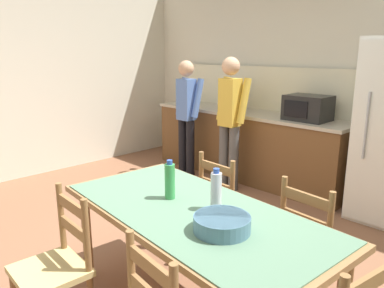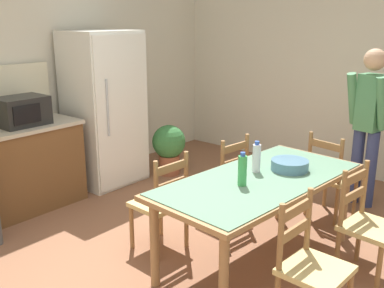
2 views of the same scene
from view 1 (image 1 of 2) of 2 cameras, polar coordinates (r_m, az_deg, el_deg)
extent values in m
plane|color=brown|center=(3.29, -2.01, -17.92)|extent=(8.32, 8.32, 0.00)
cube|color=beige|center=(5.00, 21.29, 9.73)|extent=(6.52, 0.12, 2.90)
cube|color=beige|center=(5.66, -25.43, 9.72)|extent=(0.12, 5.20, 2.90)
cube|color=brown|center=(5.31, 8.22, -0.28)|extent=(2.92, 0.62, 0.89)
cube|color=#B2A893|center=(5.21, 8.40, 4.70)|extent=(2.96, 0.66, 0.04)
cube|color=#B7BCC1|center=(5.63, 3.05, 5.55)|extent=(0.52, 0.38, 0.02)
cube|color=beige|center=(5.42, 10.52, 8.37)|extent=(2.92, 0.03, 0.60)
cylinder|color=#A5AAB2|center=(4.01, 25.03, 2.52)|extent=(0.02, 0.02, 0.66)
cube|color=black|center=(4.68, 17.24, 5.29)|extent=(0.50, 0.38, 0.30)
cube|color=black|center=(4.54, 15.49, 5.15)|extent=(0.30, 0.01, 0.19)
cube|color=tan|center=(5.29, 6.48, 7.08)|extent=(0.24, 0.16, 0.36)
cylinder|color=olive|center=(3.08, -15.72, -13.21)|extent=(0.07, 0.07, 0.72)
cylinder|color=olive|center=(3.39, -4.75, -10.13)|extent=(0.07, 0.07, 0.72)
cube|color=olive|center=(2.42, 0.08, -10.49)|extent=(1.97, 1.05, 0.04)
cube|color=#567A60|center=(2.41, 0.08, -9.97)|extent=(1.89, 1.01, 0.01)
cylinder|color=green|center=(2.54, -3.40, -5.72)|extent=(0.07, 0.07, 0.24)
cylinder|color=#2D51B2|center=(2.49, -3.44, -2.80)|extent=(0.04, 0.04, 0.03)
cylinder|color=silver|center=(2.36, 3.69, -7.21)|extent=(0.07, 0.07, 0.24)
cylinder|color=#2D51B2|center=(2.32, 3.74, -4.10)|extent=(0.04, 0.04, 0.03)
cylinder|color=slate|center=(2.12, 4.59, -12.01)|extent=(0.32, 0.32, 0.09)
cylinder|color=slate|center=(2.11, 4.60, -11.15)|extent=(0.31, 0.31, 0.02)
cylinder|color=olive|center=(3.42, 9.87, -12.84)|extent=(0.04, 0.04, 0.41)
cylinder|color=olive|center=(3.63, 5.37, -11.05)|extent=(0.04, 0.04, 0.41)
cylinder|color=olive|center=(3.19, 5.91, -14.80)|extent=(0.04, 0.04, 0.41)
cylinder|color=olive|center=(3.42, 1.36, -12.69)|extent=(0.04, 0.04, 0.41)
cube|color=tan|center=(3.32, 5.71, -9.33)|extent=(0.44, 0.42, 0.04)
cylinder|color=olive|center=(2.99, 6.14, -6.80)|extent=(0.04, 0.04, 0.46)
cylinder|color=olive|center=(3.23, 1.41, -5.14)|extent=(0.04, 0.04, 0.46)
cube|color=olive|center=(3.07, 3.72, -3.68)|extent=(0.36, 0.04, 0.07)
cube|color=olive|center=(3.12, 3.67, -6.34)|extent=(0.36, 0.04, 0.07)
cylinder|color=olive|center=(3.01, 23.04, -17.85)|extent=(0.04, 0.04, 0.41)
cylinder|color=olive|center=(3.16, 17.15, -15.67)|extent=(0.04, 0.04, 0.41)
cylinder|color=olive|center=(2.92, 13.14, -18.05)|extent=(0.04, 0.04, 0.41)
cube|color=tan|center=(2.85, 18.51, -14.15)|extent=(0.46, 0.44, 0.04)
cylinder|color=olive|center=(2.52, 20.24, -11.72)|extent=(0.04, 0.04, 0.46)
cylinder|color=olive|center=(2.71, 13.69, -9.46)|extent=(0.04, 0.04, 0.46)
cube|color=olive|center=(2.56, 17.04, -7.94)|extent=(0.36, 0.06, 0.07)
cube|color=olive|center=(2.62, 16.81, -11.03)|extent=(0.36, 0.06, 0.07)
cylinder|color=olive|center=(1.96, -9.21, -18.95)|extent=(0.04, 0.04, 0.46)
cube|color=olive|center=(1.75, -6.37, -18.07)|extent=(0.36, 0.06, 0.07)
cylinder|color=olive|center=(2.88, -18.50, -19.01)|extent=(0.04, 0.04, 0.41)
cube|color=tan|center=(2.57, -20.84, -17.66)|extent=(0.44, 0.42, 0.04)
cylinder|color=olive|center=(2.65, -19.29, -10.34)|extent=(0.04, 0.04, 0.46)
cylinder|color=olive|center=(2.35, -15.78, -13.29)|extent=(0.04, 0.04, 0.46)
cube|color=olive|center=(2.45, -17.87, -9.01)|extent=(0.36, 0.04, 0.07)
cube|color=olive|center=(2.51, -17.61, -12.20)|extent=(0.36, 0.04, 0.07)
cube|color=olive|center=(1.80, 25.38, -18.56)|extent=(0.09, 0.36, 0.07)
cylinder|color=black|center=(5.41, -1.44, -0.34)|extent=(0.12, 0.12, 0.80)
cylinder|color=black|center=(5.30, -0.27, -0.64)|extent=(0.12, 0.12, 0.80)
cube|color=#5175BC|center=(5.23, -0.89, 6.80)|extent=(0.23, 0.18, 0.57)
sphere|color=tan|center=(5.19, -0.90, 11.45)|extent=(0.21, 0.21, 0.21)
cylinder|color=#5175BC|center=(5.38, -1.55, 7.26)|extent=(0.09, 0.22, 0.54)
cylinder|color=#5175BC|center=(5.16, 0.86, 6.98)|extent=(0.09, 0.22, 0.54)
cylinder|color=#4C4C4C|center=(4.86, 4.85, -1.88)|extent=(0.12, 0.12, 0.83)
cylinder|color=#4C4C4C|center=(4.76, 6.35, -2.26)|extent=(0.12, 0.12, 0.83)
cube|color=gold|center=(4.67, 5.80, 6.33)|extent=(0.23, 0.19, 0.59)
sphere|color=tan|center=(4.63, 5.93, 11.72)|extent=(0.22, 0.22, 0.22)
cylinder|color=gold|center=(4.82, 4.82, 6.89)|extent=(0.09, 0.22, 0.56)
cylinder|color=gold|center=(4.61, 7.91, 6.50)|extent=(0.09, 0.22, 0.56)
camera|label=2|loc=(4.60, -49.15, 13.10)|focal=42.00mm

